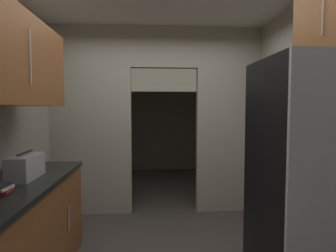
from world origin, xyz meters
The scene contains 7 objects.
kitchen_partition centered at (-0.03, 1.60, 1.43)m, with size 3.00×0.12×2.67m.
adjoining_room_shell centered at (0.00, 3.53, 1.33)m, with size 3.00×2.93×2.67m.
refrigerator centered at (1.08, -0.57, 0.93)m, with size 0.82×0.76×1.86m.
lower_cabinet_run centered at (-1.18, -0.27, 0.47)m, with size 0.64×1.91×0.93m.
upper_cabinet_counterside centered at (-1.18, -0.27, 1.90)m, with size 0.36×1.72×0.71m.
boombox centered at (-1.15, -0.06, 1.03)m, with size 0.19×0.40×0.23m.
book_stack centered at (-1.13, -0.51, 0.97)m, with size 0.15×0.16×0.07m.
Camera 1 is at (-0.11, -2.46, 1.52)m, focal length 30.04 mm.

